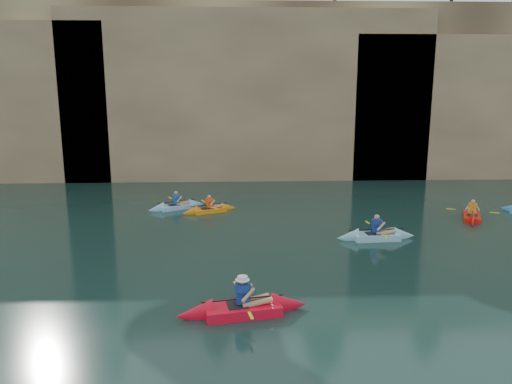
{
  "coord_description": "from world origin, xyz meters",
  "views": [
    {
      "loc": [
        1.13,
        -11.08,
        6.33
      ],
      "look_at": [
        1.78,
        4.27,
        3.0
      ],
      "focal_mm": 35.0,
      "sensor_mm": 36.0,
      "label": 1
    }
  ],
  "objects_px": {
    "main_kayaker": "(243,308)",
    "kayaker_red_far": "(472,216)",
    "kayaker_orange": "(209,209)",
    "kayaker_ltblue_near": "(376,236)"
  },
  "relations": [
    {
      "from": "main_kayaker",
      "to": "kayaker_red_far",
      "type": "xyz_separation_m",
      "value": [
        11.16,
        9.67,
        -0.04
      ]
    },
    {
      "from": "kayaker_orange",
      "to": "kayaker_ltblue_near",
      "type": "height_order",
      "value": "kayaker_ltblue_near"
    },
    {
      "from": "main_kayaker",
      "to": "kayaker_orange",
      "type": "xyz_separation_m",
      "value": [
        -1.49,
        11.53,
        -0.05
      ]
    },
    {
      "from": "kayaker_ltblue_near",
      "to": "kayaker_red_far",
      "type": "relative_size",
      "value": 1.05
    },
    {
      "from": "kayaker_red_far",
      "to": "kayaker_ltblue_near",
      "type": "bearing_deg",
      "value": 142.29
    },
    {
      "from": "kayaker_orange",
      "to": "kayaker_ltblue_near",
      "type": "xyz_separation_m",
      "value": [
        7.14,
        -4.85,
        0.03
      ]
    },
    {
      "from": "kayaker_orange",
      "to": "kayaker_red_far",
      "type": "relative_size",
      "value": 0.9
    },
    {
      "from": "kayaker_orange",
      "to": "kayaker_red_far",
      "type": "distance_m",
      "value": 12.78
    },
    {
      "from": "kayaker_orange",
      "to": "kayaker_ltblue_near",
      "type": "relative_size",
      "value": 0.85
    },
    {
      "from": "kayaker_orange",
      "to": "main_kayaker",
      "type": "bearing_deg",
      "value": -106.53
    }
  ]
}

